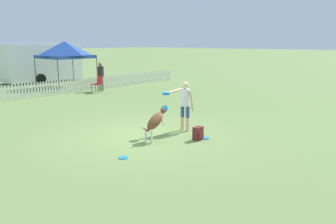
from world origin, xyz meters
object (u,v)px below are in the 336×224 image
at_px(handler_person, 184,101).
at_px(folding_chair_blue_left, 98,83).
at_px(frisbee_near_dog, 124,158).
at_px(frisbee_near_handler, 205,138).
at_px(backpack_on_grass, 198,133).
at_px(leaping_dog, 155,121).
at_px(equipment_trailer, 42,62).
at_px(canopy_tent_main, 65,50).
at_px(spectator_standing, 101,74).

xyz_separation_m(handler_person, folding_chair_blue_left, (3.11, 8.61, -0.42)).
height_order(handler_person, frisbee_near_dog, handler_person).
xyz_separation_m(frisbee_near_handler, frisbee_near_dog, (-2.68, 0.54, 0.00)).
bearing_deg(backpack_on_grass, leaping_dog, 135.44).
bearing_deg(backpack_on_grass, folding_chair_blue_left, 69.27).
xyz_separation_m(handler_person, equipment_trailer, (3.55, 15.55, 0.42)).
relative_size(leaping_dog, equipment_trailer, 0.18).
xyz_separation_m(folding_chair_blue_left, equipment_trailer, (0.44, 6.94, 0.84)).
distance_m(frisbee_near_dog, equipment_trailer, 17.35).
height_order(folding_chair_blue_left, equipment_trailer, equipment_trailer).
relative_size(leaping_dog, folding_chair_blue_left, 1.19).
height_order(canopy_tent_main, spectator_standing, canopy_tent_main).
bearing_deg(backpack_on_grass, frisbee_near_dog, 169.54).
xyz_separation_m(frisbee_near_dog, backpack_on_grass, (2.43, -0.45, 0.18)).
height_order(leaping_dog, backpack_on_grass, leaping_dog).
bearing_deg(backpack_on_grass, equipment_trailer, 76.19).
bearing_deg(canopy_tent_main, equipment_trailer, 85.47).
height_order(frisbee_near_handler, canopy_tent_main, canopy_tent_main).
relative_size(spectator_standing, equipment_trailer, 0.27).
height_order(spectator_standing, equipment_trailer, equipment_trailer).
height_order(frisbee_near_dog, folding_chair_blue_left, folding_chair_blue_left).
height_order(leaping_dog, folding_chair_blue_left, leaping_dog).
bearing_deg(backpack_on_grass, spectator_standing, 67.42).
distance_m(handler_person, frisbee_near_dog, 3.12).
distance_m(leaping_dog, equipment_trailer, 16.40).
distance_m(canopy_tent_main, spectator_standing, 3.26).
bearing_deg(frisbee_near_dog, spectator_standing, 55.35).
xyz_separation_m(handler_person, canopy_tent_main, (3.27, 12.01, 1.32)).
bearing_deg(frisbee_near_handler, leaping_dog, 139.51).
bearing_deg(frisbee_near_handler, spectator_standing, 68.80).
xyz_separation_m(leaping_dog, frisbee_near_handler, (1.11, -0.95, -0.57)).
bearing_deg(frisbee_near_handler, equipment_trailer, 77.05).
relative_size(leaping_dog, backpack_on_grass, 2.86).
bearing_deg(folding_chair_blue_left, frisbee_near_handler, 51.15).
relative_size(leaping_dog, frisbee_near_handler, 4.83).
bearing_deg(handler_person, backpack_on_grass, 149.13).
bearing_deg(canopy_tent_main, spectator_standing, -82.79).
relative_size(backpack_on_grass, spectator_standing, 0.23).
bearing_deg(canopy_tent_main, frisbee_near_handler, -105.16).
relative_size(frisbee_near_handler, frisbee_near_dog, 1.00).
xyz_separation_m(leaping_dog, canopy_tent_main, (4.64, 12.08, 1.71)).
bearing_deg(spectator_standing, leaping_dog, 79.98).
relative_size(frisbee_near_handler, canopy_tent_main, 0.08).
xyz_separation_m(folding_chair_blue_left, canopy_tent_main, (0.16, 3.40, 1.74)).
bearing_deg(canopy_tent_main, folding_chair_blue_left, -92.72).
distance_m(handler_person, folding_chair_blue_left, 9.16).
height_order(frisbee_near_dog, canopy_tent_main, canopy_tent_main).
height_order(leaping_dog, equipment_trailer, equipment_trailer).
bearing_deg(frisbee_near_dog, equipment_trailer, 67.97).
xyz_separation_m(leaping_dog, folding_chair_blue_left, (4.48, 8.68, -0.03)).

